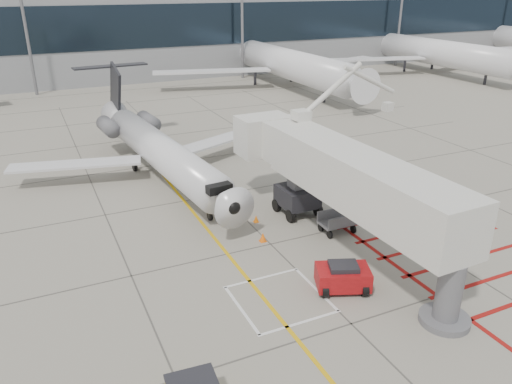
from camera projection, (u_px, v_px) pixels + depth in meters
name	position (u px, v px, depth m)	size (l,w,h in m)	color
ground_plane	(306.00, 279.00, 25.37)	(260.00, 260.00, 0.00)	gray
regional_jet	(169.00, 140.00, 35.33)	(21.70, 27.36, 7.17)	silver
jet_bridge	(359.00, 191.00, 26.07)	(9.12, 19.25, 7.70)	silver
pushback_tug	(343.00, 276.00, 24.24)	(2.56, 1.60, 1.49)	#A40F13
baggage_cart	(337.00, 222.00, 29.86)	(2.11, 1.33, 1.33)	#505055
ground_power_unit	(414.00, 216.00, 30.09)	(2.24, 1.30, 1.77)	#BBB8B2
cone_nose	(263.00, 237.00, 28.94)	(0.40, 0.40, 0.56)	orange
cone_side	(256.00, 219.00, 31.29)	(0.33, 0.33, 0.46)	#DD630B
terminal_building	(151.00, 26.00, 84.99)	(180.00, 28.00, 14.00)	gray
terminal_glass_band	(174.00, 26.00, 72.87)	(180.00, 0.10, 6.00)	black
bg_aircraft_c	(280.00, 43.00, 70.13)	(36.06, 40.07, 12.02)	silver
bg_aircraft_d	(431.00, 34.00, 80.83)	(36.13, 40.14, 12.04)	silver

